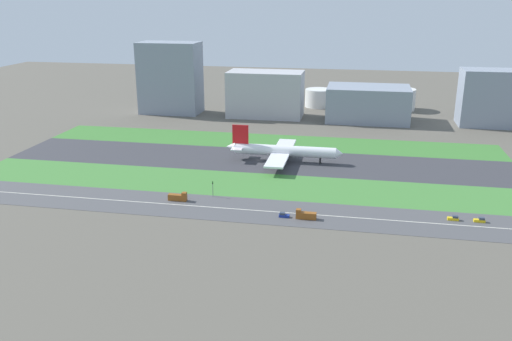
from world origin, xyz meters
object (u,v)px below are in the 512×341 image
(cargo_warehouse, at_px, (496,98))
(hangar_building, at_px, (265,94))
(airliner, at_px, (282,151))
(traffic_light, at_px, (213,188))
(fuel_tank_west, at_px, (319,98))
(car_1, at_px, (454,218))
(fuel_tank_east, at_px, (400,99))
(office_tower, at_px, (368,104))
(fuel_tank_centre, at_px, (361,100))
(truck_1, at_px, (305,215))
(terminal_building, at_px, (170,78))
(car_2, at_px, (284,215))
(car_0, at_px, (480,220))
(truck_0, at_px, (178,197))

(cargo_warehouse, bearing_deg, hangar_building, 180.00)
(airliner, distance_m, traffic_light, 64.34)
(fuel_tank_west, bearing_deg, traffic_light, -98.01)
(car_1, height_order, fuel_tank_east, fuel_tank_east)
(office_tower, xyz_separation_m, fuel_tank_centre, (-4.61, 45.00, -6.09))
(office_tower, bearing_deg, fuel_tank_east, 60.37)
(traffic_light, xyz_separation_m, hangar_building, (-5.92, 174.01, 12.70))
(car_1, bearing_deg, fuel_tank_east, 92.19)
(traffic_light, relative_size, hangar_building, 0.13)
(truck_1, xyz_separation_m, fuel_tank_centre, (21.03, 237.00, 4.74))
(cargo_warehouse, xyz_separation_m, fuel_tank_west, (-126.33, 45.00, -12.35))
(airliner, xyz_separation_m, traffic_light, (-23.14, -60.01, -1.94))
(terminal_building, height_order, hangar_building, terminal_building)
(car_1, distance_m, fuel_tank_centre, 230.37)
(car_1, distance_m, truck_1, 60.74)
(hangar_building, bearing_deg, car_2, -77.88)
(car_2, distance_m, fuel_tank_east, 244.66)
(traffic_light, distance_m, office_tower, 187.74)
(airliner, bearing_deg, truck_1, -74.78)
(truck_1, xyz_separation_m, fuel_tank_west, (-13.56, 237.00, 5.59))
(car_2, xyz_separation_m, fuel_tank_centre, (30.09, 237.00, 5.49))
(traffic_light, height_order, hangar_building, hangar_building)
(car_2, bearing_deg, traffic_light, -27.00)
(car_1, bearing_deg, car_2, -171.75)
(airliner, height_order, car_1, airliner)
(car_0, bearing_deg, traffic_light, 176.01)
(airliner, height_order, hangar_building, hangar_building)
(truck_1, relative_size, terminal_building, 0.16)
(fuel_tank_west, bearing_deg, airliner, -92.76)
(fuel_tank_west, relative_size, fuel_tank_east, 0.91)
(truck_0, height_order, truck_1, same)
(traffic_light, relative_size, fuel_tank_east, 0.29)
(traffic_light, height_order, fuel_tank_west, fuel_tank_west)
(car_2, relative_size, hangar_building, 0.08)
(fuel_tank_west, xyz_separation_m, fuel_tank_centre, (34.59, 0.00, -0.85))
(car_0, relative_size, fuel_tank_east, 0.18)
(truck_0, relative_size, terminal_building, 0.16)
(cargo_warehouse, bearing_deg, office_tower, 180.00)
(car_1, bearing_deg, truck_0, -180.00)
(hangar_building, bearing_deg, airliner, -75.70)
(truck_1, distance_m, fuel_tank_west, 237.45)
(car_2, bearing_deg, truck_0, -11.46)
(truck_0, bearing_deg, car_0, 0.00)
(hangar_building, bearing_deg, fuel_tank_east, 23.90)
(traffic_light, distance_m, fuel_tank_east, 239.00)
(truck_1, bearing_deg, traffic_light, -22.07)
(car_2, bearing_deg, car_0, -172.81)
(car_0, bearing_deg, hangar_building, 123.50)
(car_1, bearing_deg, truck_1, -170.52)
(traffic_light, height_order, cargo_warehouse, cargo_warehouse)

